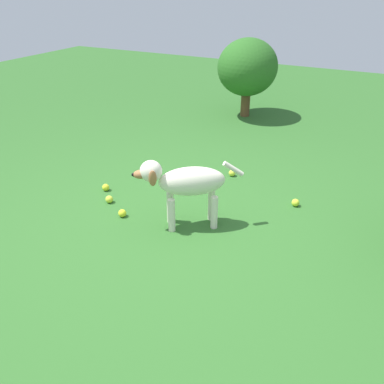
{
  "coord_description": "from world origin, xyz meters",
  "views": [
    {
      "loc": [
        -2.28,
        -1.4,
        1.78
      ],
      "look_at": [
        0.19,
        -0.12,
        0.3
      ],
      "focal_mm": 38.23,
      "sensor_mm": 36.0,
      "label": 1
    }
  ],
  "objects": [
    {
      "name": "tennis_ball_3",
      "position": [
        1.17,
        -0.07,
        0.03
      ],
      "size": [
        0.07,
        0.07,
        0.07
      ],
      "primitive_type": "sphere",
      "color": "#CDDB3B",
      "rests_on": "ground"
    },
    {
      "name": "tennis_ball_2",
      "position": [
        0.03,
        0.44,
        0.03
      ],
      "size": [
        0.07,
        0.07,
        0.07
      ],
      "primitive_type": "sphere",
      "color": "yellow",
      "rests_on": "ground"
    },
    {
      "name": "tennis_ball_1",
      "position": [
        0.86,
        -0.78,
        0.03
      ],
      "size": [
        0.07,
        0.07,
        0.07
      ],
      "primitive_type": "sphere",
      "color": "#CEDD33",
      "rests_on": "ground"
    },
    {
      "name": "shrub_near",
      "position": [
        3.08,
        0.53,
        0.67
      ],
      "size": [
        0.89,
        0.8,
        1.05
      ],
      "color": "brown",
      "rests_on": "ground"
    },
    {
      "name": "tennis_ball_0",
      "position": [
        0.34,
        0.86,
        0.03
      ],
      "size": [
        0.07,
        0.07,
        0.07
      ],
      "primitive_type": "sphere",
      "color": "#CCD329",
      "rests_on": "ground"
    },
    {
      "name": "dog",
      "position": [
        0.16,
        -0.08,
        0.38
      ],
      "size": [
        0.53,
        0.72,
        0.57
      ],
      "rotation": [
        0.0,
        0.0,
        2.17
      ],
      "color": "silver",
      "rests_on": "ground"
    },
    {
      "name": "ground",
      "position": [
        0.0,
        0.0,
        0.0
      ],
      "size": [
        14.0,
        14.0,
        0.0
      ],
      "primitive_type": "plane",
      "color": "#2D6026"
    },
    {
      "name": "tennis_ball_4",
      "position": [
        0.17,
        0.69,
        0.03
      ],
      "size": [
        0.07,
        0.07,
        0.07
      ],
      "primitive_type": "sphere",
      "color": "#C4D33A",
      "rests_on": "ground"
    }
  ]
}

